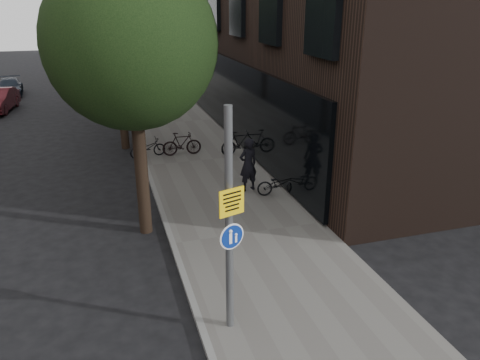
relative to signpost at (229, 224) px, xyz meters
name	(u,v)px	position (x,y,z in m)	size (l,w,h in m)	color
ground	(287,306)	(1.43, 0.40, -2.42)	(120.00, 120.00, 0.00)	black
sidewalk	(201,161)	(1.68, 10.40, -2.36)	(4.50, 60.00, 0.12)	#5F5C58
curb_edge	(146,167)	(-0.57, 10.40, -2.35)	(0.15, 60.00, 0.13)	slate
street_tree_near	(134,50)	(-1.10, 5.04, 2.69)	(4.40, 4.40, 7.50)	black
street_tree_mid	(116,30)	(-1.10, 13.54, 2.70)	(5.00, 5.00, 7.80)	black
street_tree_far	(108,21)	(-1.10, 22.54, 2.70)	(5.00, 5.00, 7.80)	black
signpost	(229,224)	(0.00, 0.00, 0.00)	(0.51, 0.19, 4.55)	#595B5E
pedestrian	(248,165)	(2.55, 6.78, -1.36)	(0.68, 0.45, 1.87)	black
parked_bike_facade_near	(279,184)	(3.43, 6.05, -1.90)	(0.53, 1.53, 0.80)	black
parked_bike_facade_far	(240,143)	(3.43, 10.65, -1.78)	(0.48, 1.72, 1.03)	black
parked_bike_curb_near	(148,148)	(-0.37, 11.43, -1.90)	(0.53, 1.53, 0.80)	black
parked_bike_curb_far	(182,144)	(1.05, 11.30, -1.80)	(0.47, 1.65, 0.99)	black
parked_car_far	(10,87)	(-8.00, 28.42, -1.85)	(1.59, 3.91, 1.14)	#19222E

